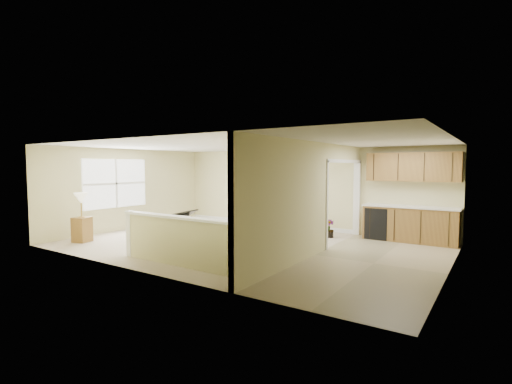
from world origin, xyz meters
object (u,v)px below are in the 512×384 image
Objects in this scene: piano at (171,212)px; small_plant at (329,230)px; accent_table at (272,213)px; piano_bench at (191,231)px; loveseat at (291,221)px; lamp_stand at (82,221)px; palm_plant at (260,208)px.

small_plant is (4.01, 2.08, -0.45)m from piano.
small_plant is at bearing -14.18° from accent_table.
loveseat reaches higher than piano_bench.
lamp_stand reaches higher than loveseat.
small_plant is 0.38× the size of lamp_stand.
piano_bench is at bearing -141.24° from small_plant.
small_plant is at bearing -10.56° from palm_plant.
piano is at bearing -115.96° from loveseat.
loveseat is at bearing -7.82° from accent_table.
lamp_stand is at bearing -119.09° from palm_plant.
accent_table is at bearing 165.82° from small_plant.
piano_bench is (1.07, -0.28, -0.43)m from piano.
piano is 2.94× the size of accent_table.
palm_plant reaches higher than small_plant.
piano reaches higher than small_plant.
piano is 1.19m from piano_bench.
loveseat is 0.76m from accent_table.
loveseat is at bearing 35.05° from piano.
lamp_stand is at bearing -141.16° from small_plant.
small_plant is (1.44, -0.45, -0.08)m from loveseat.
palm_plant reaches higher than accent_table.
piano is 3.62m from loveseat.
piano is 4.42× the size of small_plant.
piano_bench is at bearing 38.93° from lamp_stand.
lamp_stand reaches higher than accent_table.
small_plant is 6.59m from lamp_stand.
palm_plant is (0.37, 2.84, 0.40)m from piano_bench.
accent_table reaches higher than small_plant.
small_plant is at bearing 2.28° from loveseat.
lamp_stand reaches higher than palm_plant.
piano_bench is at bearing -24.19° from piano.
loveseat is 1.24× the size of lamp_stand.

